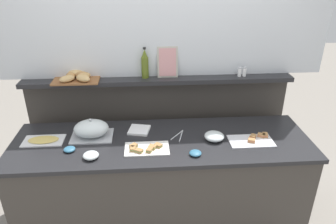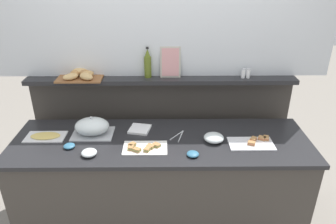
{
  "view_description": "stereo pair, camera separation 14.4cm",
  "coord_description": "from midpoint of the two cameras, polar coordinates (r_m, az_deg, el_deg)",
  "views": [
    {
      "loc": [
        -0.11,
        -2.23,
        2.26
      ],
      "look_at": [
        0.06,
        0.1,
        1.12
      ],
      "focal_mm": 34.05,
      "sensor_mm": 36.0,
      "label": 1
    },
    {
      "loc": [
        0.04,
        -2.23,
        2.26
      ],
      "look_at": [
        0.06,
        0.1,
        1.12
      ],
      "focal_mm": 34.05,
      "sensor_mm": 36.0,
      "label": 2
    }
  ],
  "objects": [
    {
      "name": "salt_shaker",
      "position": [
        2.96,
        14.71,
        6.7
      ],
      "size": [
        0.03,
        0.03,
        0.09
      ],
      "color": "white",
      "rests_on": "back_ledge_unit"
    },
    {
      "name": "sandwich_platter_side",
      "position": [
        2.66,
        16.46,
        -5.32
      ],
      "size": [
        0.36,
        0.2,
        0.04
      ],
      "color": "silver",
      "rests_on": "buffet_counter"
    },
    {
      "name": "serving_cloche",
      "position": [
        2.71,
        -11.96,
        -2.66
      ],
      "size": [
        0.34,
        0.24,
        0.17
      ],
      "color": "#B7BABF",
      "rests_on": "buffet_counter"
    },
    {
      "name": "sandwich_platter_rear",
      "position": [
        2.49,
        -2.62,
        -6.43
      ],
      "size": [
        0.34,
        0.2,
        0.04
      ],
      "color": "white",
      "rests_on": "buffet_counter"
    },
    {
      "name": "buffet_counter",
      "position": [
        2.87,
        0.3,
        -12.87
      ],
      "size": [
        2.43,
        0.74,
        0.91
      ],
      "color": "#3D3833",
      "rests_on": "ground_plane"
    },
    {
      "name": "back_ledge_unit",
      "position": [
        3.2,
        0.17,
        -3.72
      ],
      "size": [
        2.45,
        0.22,
        1.28
      ],
      "color": "#3D3833",
      "rests_on": "ground_plane"
    },
    {
      "name": "serving_tongs",
      "position": [
        2.66,
        3.53,
        -4.25
      ],
      "size": [
        0.12,
        0.18,
        0.01
      ],
      "color": "#B7BABF",
      "rests_on": "buffet_counter"
    },
    {
      "name": "pepper_shaker",
      "position": [
        2.98,
        15.54,
        6.68
      ],
      "size": [
        0.03,
        0.03,
        0.09
      ],
      "color": "white",
      "rests_on": "back_ledge_unit"
    },
    {
      "name": "ground_plane",
      "position": [
        3.62,
        0.15,
        -12.54
      ],
      "size": [
        12.0,
        12.0,
        0.0
      ],
      "primitive_type": "plane",
      "color": "gray"
    },
    {
      "name": "condiment_bowl_red",
      "position": [
        2.42,
        6.19,
        -7.52
      ],
      "size": [
        0.09,
        0.09,
        0.03
      ],
      "primitive_type": "ellipsoid",
      "color": "teal",
      "rests_on": "buffet_counter"
    },
    {
      "name": "glass_bowl_medium",
      "position": [
        2.62,
        9.77,
        -4.64
      ],
      "size": [
        0.16,
        0.16,
        0.06
      ],
      "color": "silver",
      "rests_on": "buffet_counter"
    },
    {
      "name": "cold_cuts_platter",
      "position": [
        2.8,
        -19.71,
        -4.16
      ],
      "size": [
        0.32,
        0.18,
        0.02
      ],
      "color": "white",
      "rests_on": "buffet_counter"
    },
    {
      "name": "napkin_stack",
      "position": [
        2.75,
        -3.59,
        -3.1
      ],
      "size": [
        0.2,
        0.2,
        0.02
      ],
      "primitive_type": "cube",
      "rotation": [
        0.0,
        0.0,
        -0.21
      ],
      "color": "white",
      "rests_on": "buffet_counter"
    },
    {
      "name": "glass_bowl_large",
      "position": [
        2.46,
        -12.31,
        -7.2
      ],
      "size": [
        0.12,
        0.12,
        0.05
      ],
      "color": "silver",
      "rests_on": "buffet_counter"
    },
    {
      "name": "bread_basket",
      "position": [
        2.94,
        -14.0,
        6.41
      ],
      "size": [
        0.4,
        0.27,
        0.08
      ],
      "color": "brown",
      "rests_on": "back_ledge_unit"
    },
    {
      "name": "olive_oil_bottle",
      "position": [
        2.87,
        -2.2,
        8.58
      ],
      "size": [
        0.06,
        0.06,
        0.28
      ],
      "color": "#56661E",
      "rests_on": "back_ledge_unit"
    },
    {
      "name": "condiment_bowl_dark",
      "position": [
        2.6,
        -15.75,
        -5.9
      ],
      "size": [
        0.09,
        0.09,
        0.03
      ],
      "primitive_type": "ellipsoid",
      "color": "teal",
      "rests_on": "buffet_counter"
    },
    {
      "name": "framed_picture",
      "position": [
        2.87,
        1.89,
        8.89
      ],
      "size": [
        0.18,
        0.06,
        0.27
      ],
      "color": "#B2AD9E",
      "rests_on": "back_ledge_unit"
    }
  ]
}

